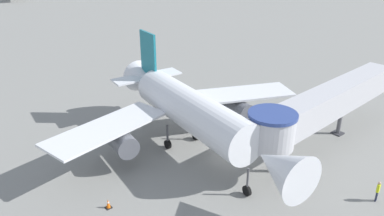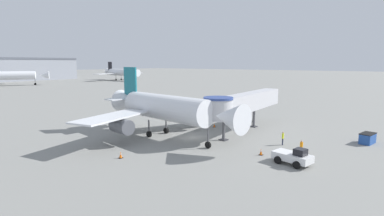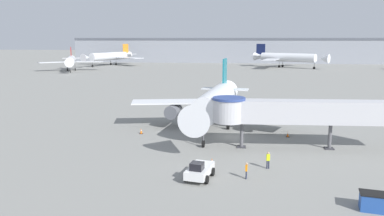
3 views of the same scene
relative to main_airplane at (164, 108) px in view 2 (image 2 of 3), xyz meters
The scene contains 12 objects.
ground_plane 5.97m from the main_airplane, 57.31° to the right, with size 800.00×800.00×0.00m, color gray.
main_airplane is the anchor object (origin of this frame).
jet_bridge 12.74m from the main_airplane, 37.39° to the right, with size 23.07×4.58×6.38m.
pushback_tug_white 19.93m from the main_airplane, 90.97° to the right, with size 2.87×4.42×1.93m.
service_container_blue 28.89m from the main_airplane, 59.68° to the right, with size 2.93×1.98×1.45m.
traffic_cone_starboard_wing 11.25m from the main_airplane, 12.19° to the right, with size 0.47×0.47×0.78m.
traffic_cone_near_nose 15.93m from the main_airplane, 87.77° to the right, with size 0.48×0.48×0.79m.
traffic_cone_port_wing 11.68m from the main_airplane, 164.31° to the right, with size 0.48×0.48×0.80m.
ground_crew_marshaller 17.41m from the main_airplane, 67.44° to the right, with size 0.38×0.26×1.83m.
ground_crew_wing_walker 19.79m from the main_airplane, 77.45° to the right, with size 0.23×0.34×1.66m.
background_jet_navy_tail 131.77m from the main_airplane, 78.84° to the left, with size 34.91×33.93×11.13m.
background_jet_black_tail 148.91m from the main_airplane, 53.57° to the left, with size 34.45×34.33×11.52m.
Camera 2 is at (-34.26, -26.77, 11.06)m, focal length 28.00 mm.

